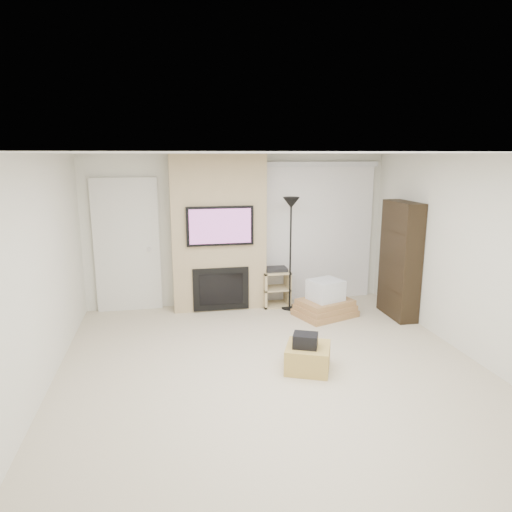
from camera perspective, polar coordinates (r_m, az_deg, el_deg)
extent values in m
cube|color=beige|center=(5.43, 2.53, -14.72)|extent=(5.00, 5.50, 0.00)
cube|color=white|center=(4.82, 2.82, 12.72)|extent=(5.00, 5.50, 0.00)
cube|color=silver|center=(7.62, -2.25, 3.22)|extent=(5.00, 0.00, 2.50)
cube|color=silver|center=(2.57, 18.08, -16.88)|extent=(5.00, 0.00, 2.50)
cube|color=silver|center=(5.02, -26.28, -3.01)|extent=(0.00, 5.50, 2.50)
cube|color=silver|center=(6.07, 26.26, -0.51)|extent=(0.00, 5.50, 2.50)
cube|color=silver|center=(5.70, 4.85, 12.63)|extent=(0.35, 0.18, 0.01)
cube|color=tan|center=(5.53, 6.49, -12.50)|extent=(0.65, 0.65, 0.30)
cube|color=black|center=(5.40, 6.19, -10.45)|extent=(0.34, 0.31, 0.16)
cube|color=tan|center=(7.38, -4.70, 2.88)|extent=(1.50, 0.40, 2.50)
cube|color=black|center=(7.13, -4.51, 3.77)|extent=(1.05, 0.06, 0.62)
cube|color=#8D4785|center=(7.10, -4.48, 3.72)|extent=(0.96, 0.00, 0.54)
cube|color=black|center=(7.38, -4.39, -4.14)|extent=(0.90, 0.04, 0.70)
cube|color=black|center=(7.36, -4.37, -4.18)|extent=(0.70, 0.02, 0.50)
cube|color=silver|center=(7.55, -15.81, 1.28)|extent=(1.02, 0.08, 2.14)
cube|color=#B6AF9B|center=(7.57, -15.79, 0.96)|extent=(0.90, 0.05, 2.05)
cylinder|color=silver|center=(7.51, -13.22, 0.81)|extent=(0.07, 0.06, 0.07)
cube|color=silver|center=(7.80, 8.16, 11.30)|extent=(1.98, 0.10, 0.08)
cube|color=white|center=(7.93, 7.87, 2.71)|extent=(1.90, 0.03, 2.29)
cylinder|color=black|center=(7.61, 4.21, -6.41)|extent=(0.27, 0.27, 0.03)
cylinder|color=black|center=(7.38, 4.31, -0.10)|extent=(0.03, 0.03, 1.71)
cone|color=black|center=(7.24, 4.43, 6.66)|extent=(0.27, 0.27, 0.17)
cube|color=tan|center=(7.61, 0.98, -4.13)|extent=(0.04, 0.38, 0.60)
cube|color=tan|center=(7.70, 3.97, -3.95)|extent=(0.04, 0.38, 0.60)
cube|color=tan|center=(7.74, 2.46, -6.06)|extent=(0.45, 0.38, 0.03)
cube|color=tan|center=(7.65, 2.48, -4.04)|extent=(0.45, 0.38, 0.03)
cube|color=tan|center=(7.58, 2.50, -1.98)|extent=(0.45, 0.38, 0.03)
cube|color=black|center=(7.57, 2.51, -1.65)|extent=(0.35, 0.25, 0.06)
cube|color=#AA7A4A|center=(7.33, 8.61, -7.02)|extent=(1.04, 0.91, 0.09)
cube|color=#AA7A4A|center=(7.30, 8.63, -6.36)|extent=(0.98, 0.86, 0.08)
cube|color=#AA7A4A|center=(7.27, 8.65, -5.73)|extent=(0.93, 0.80, 0.08)
cube|color=silver|center=(7.21, 8.71, -4.21)|extent=(0.59, 0.56, 0.32)
cube|color=black|center=(7.35, 17.58, -0.49)|extent=(0.30, 0.80, 1.80)
cube|color=black|center=(7.45, 17.22, -3.87)|extent=(0.26, 0.72, 0.02)
cube|color=black|center=(7.34, 17.44, -0.49)|extent=(0.26, 0.72, 0.02)
cube|color=black|center=(7.26, 17.67, 2.97)|extent=(0.26, 0.72, 0.02)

